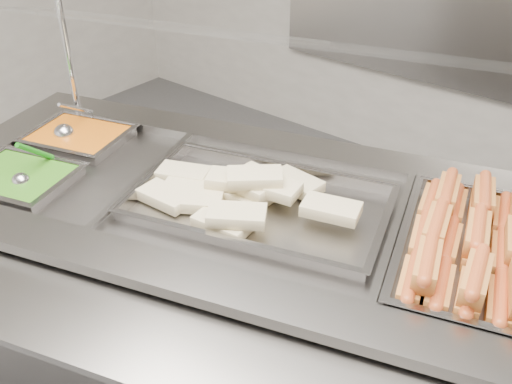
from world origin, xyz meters
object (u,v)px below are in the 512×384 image
Objects in this scene: steam_counter at (242,313)px; pan_hotdogs at (472,260)px; ladle at (65,132)px; sneeze_guard at (268,43)px; pan_wraps at (259,208)px; serving_spoon at (24,176)px.

pan_hotdogs reaches higher than steam_counter.
pan_hotdogs is at bearing 11.42° from ladle.
sneeze_guard reaches higher than pan_wraps.
ladle is (-0.76, -0.08, 0.50)m from steam_counter.
sneeze_guard is at bearing 107.12° from steam_counter.
sneeze_guard is at bearing 24.44° from ladle.
steam_counter is 3.26× the size of pan_hotdogs.
pan_hotdogs is at bearing 17.12° from pan_wraps.
pan_hotdogs is 1.37m from serving_spoon.
pan_hotdogs is (0.72, -0.03, -0.44)m from sneeze_guard.
sneeze_guard is 0.49m from pan_wraps.
steam_counter is 0.82m from pan_hotdogs.
ladle is (-0.82, -0.10, 0.04)m from pan_wraps.
serving_spoon reaches higher than pan_hotdogs.
steam_counter is 2.66× the size of pan_wraps.
pan_hotdogs is 1.44m from ladle.
pan_hotdogs is 0.62m from pan_wraps.
steam_counter is 11.99× the size of serving_spoon.
steam_counter is 10.72× the size of ladle.
steam_counter is 0.85m from serving_spoon.
pan_wraps is 0.83m from ladle.
ladle is 1.12× the size of serving_spoon.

